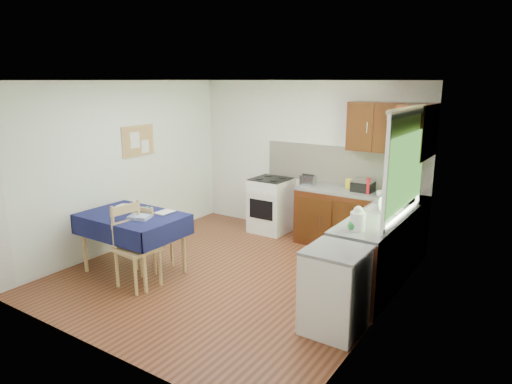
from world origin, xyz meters
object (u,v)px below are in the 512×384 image
Objects in this scene: sandwich_press at (363,186)px; dish_rack at (384,209)px; dining_table at (132,222)px; kettle at (358,220)px; toaster at (308,180)px; chair_far at (151,235)px; chair_near at (135,243)px.

dish_rack is (0.59, -0.82, -0.06)m from sandwich_press.
dish_rack reaches higher than dining_table.
sandwich_press is 1.10× the size of kettle.
sandwich_press is at bearing 24.20° from toaster.
dish_rack reaches higher than sandwich_press.
dish_rack is at bearing 44.46° from dining_table.
chair_far is 3.07m from dish_rack.
toaster is at bearing 158.86° from dish_rack.
chair_far is at bearing -145.46° from dish_rack.
chair_near reaches higher than dining_table.
dining_table is at bearing -165.42° from kettle.
toaster reaches higher than chair_near.
kettle is at bearing -62.55° from chair_near.
dish_rack is at bearing -8.68° from toaster.
toaster reaches higher than chair_far.
dining_table is 0.31m from chair_far.
dish_rack is (1.45, -0.73, -0.06)m from toaster.
chair_far is 3.35× the size of kettle.
toaster is 0.77× the size of sandwich_press.
dining_table is 2.75m from toaster.
sandwich_press reaches higher than dining_table.
sandwich_press is (1.88, 2.74, 0.44)m from chair_near.
kettle is (2.79, 0.73, 0.32)m from dining_table.
dining_table is 4.79× the size of kettle.
chair_far is 2.77m from kettle.
chair_far is at bearing 71.91° from dining_table.
dish_rack is 1.52× the size of kettle.
chair_far is at bearing -110.73° from sandwich_press.
kettle is (0.60, -1.76, 0.04)m from sandwich_press.
chair_near is 3.41× the size of sandwich_press.
sandwich_press is at bearing -135.19° from chair_far.
dish_rack is at bearing 90.13° from kettle.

